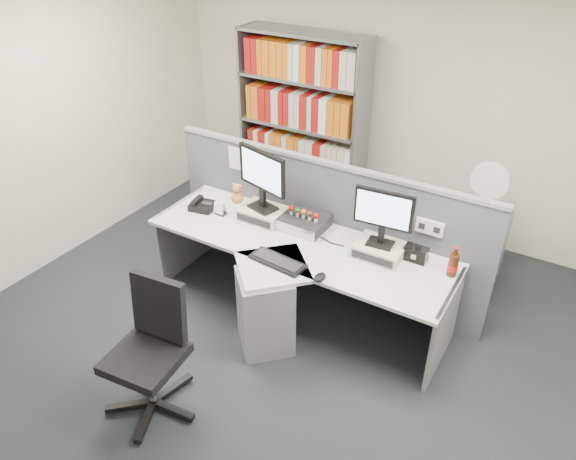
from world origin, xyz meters
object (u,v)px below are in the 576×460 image
Objects in this scene: desk_phone at (202,205)px; shelving_unit at (302,129)px; mouse at (320,277)px; filing_cabinet at (474,252)px; monitor_left at (262,175)px; monitor_right at (383,213)px; speaker at (416,254)px; office_chair at (151,346)px; desk_fan at (489,184)px; desktop_pc at (304,222)px; desk_calendar at (220,209)px; keyboard at (278,261)px; cola_bottle at (453,265)px; desk at (285,281)px.

shelving_unit is at bearing 85.67° from desk_phone.
mouse reaches higher than filing_cabinet.
monitor_left is 0.77× the size of filing_cabinet.
filing_cabinet is (2.10, -0.45, -0.63)m from shelving_unit.
monitor_left is 1.54m from shelving_unit.
monitor_right is at bearing 64.88° from mouse.
speaker is 0.09× the size of shelving_unit.
desk_fan is at bearing 58.86° from office_chair.
desktop_pc is 3.06× the size of desk_calendar.
filing_cabinet is at bearing 52.18° from keyboard.
speaker is 1.02m from desk_fan.
keyboard is 1.97m from filing_cabinet.
keyboard is at bearing -81.45° from desktop_pc.
shelving_unit reaches higher than keyboard.
desktop_pc is at bearing 178.90° from cola_bottle.
desk_calendar is (-0.75, -0.19, 0.00)m from desktop_pc.
keyboard is at bearing 70.57° from office_chair.
monitor_right is at bearing -0.01° from monitor_left.
speaker is (0.27, 0.08, -0.32)m from monitor_right.
desk_fan is (1.65, 1.02, -0.10)m from monitor_left.
shelving_unit is (-0.83, 1.41, 0.21)m from desktop_pc.
desk_calendar is at bearing 163.23° from desk.
speaker is at bearing -106.98° from desk_fan.
monitor_left is at bearing 148.11° from mouse.
speaker is 0.32× the size of desk_fan.
monitor_left is at bearing 132.62° from keyboard.
cola_bottle is (2.04, 0.17, 0.04)m from desk_calendar.
desktop_pc is at bearing 14.32° from desk_calendar.
mouse is 0.99m from cola_bottle.
desk_phone is (-1.67, -0.14, -0.35)m from monitor_right.
filing_cabinet is at bearing 90.00° from desk_fan.
mouse is (0.47, -0.59, -0.03)m from desktop_pc.
desk_phone is 0.25× the size of office_chair.
mouse is 1.28m from desk_calendar.
desk_fan is at bearing 61.37° from monitor_right.
office_chair is (-1.00, -1.56, -0.57)m from monitor_right.
desk_fan is at bearing -12.08° from shelving_unit.
desk_phone is 1.63m from shelving_unit.
monitor_left is 2.10m from filing_cabinet.
cola_bottle is (1.22, 0.41, 0.36)m from desk.
office_chair is (-0.75, -1.03, -0.21)m from mouse.
shelving_unit is (-2.12, 1.43, 0.16)m from cola_bottle.
monitor_right is at bearing -176.88° from cola_bottle.
monitor_right is at bearing -43.47° from shelving_unit.
filing_cabinet is (1.20, 1.40, -0.11)m from desk.
monitor_left is at bearing -171.77° from desktop_pc.
shelving_unit is 3.61× the size of desk_fan.
monitor_left is 3.01× the size of speaker.
desk is 6.83× the size of desktop_pc.
keyboard is 2.60× the size of speaker.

